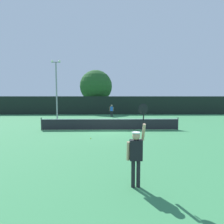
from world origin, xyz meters
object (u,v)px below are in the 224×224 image
(player_serving, at_px, (136,151))
(large_tree, at_px, (96,86))
(player_receiving, at_px, (112,110))
(tennis_ball, at_px, (91,138))
(light_pole, at_px, (56,85))
(parked_car_near, at_px, (121,107))

(player_serving, xyz_separation_m, large_tree, (-3.14, 27.10, 3.51))
(player_receiving, bearing_deg, player_serving, 91.40)
(tennis_ball, distance_m, light_pole, 13.05)
(player_receiving, height_order, large_tree, large_tree)
(light_pole, height_order, parked_car_near, light_pole)
(parked_car_near, bearing_deg, tennis_ball, -95.00)
(player_serving, distance_m, light_pole, 19.43)
(tennis_ball, bearing_deg, player_serving, -72.66)
(player_receiving, xyz_separation_m, tennis_ball, (-1.56, -13.33, -1.00))
(tennis_ball, distance_m, parked_car_near, 23.34)
(player_receiving, bearing_deg, tennis_ball, 83.31)
(player_serving, bearing_deg, player_receiving, 91.40)
(large_tree, bearing_deg, light_pole, -114.41)
(player_receiving, distance_m, parked_car_near, 9.92)
(player_serving, distance_m, large_tree, 27.51)
(player_receiving, distance_m, tennis_ball, 13.46)
(light_pole, distance_m, parked_car_near, 15.23)
(player_serving, relative_size, tennis_ball, 37.84)
(player_serving, bearing_deg, parked_car_near, 87.28)
(player_receiving, height_order, light_pole, light_pole)
(player_serving, distance_m, player_receiving, 19.90)
(light_pole, bearing_deg, parked_car_near, 53.54)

